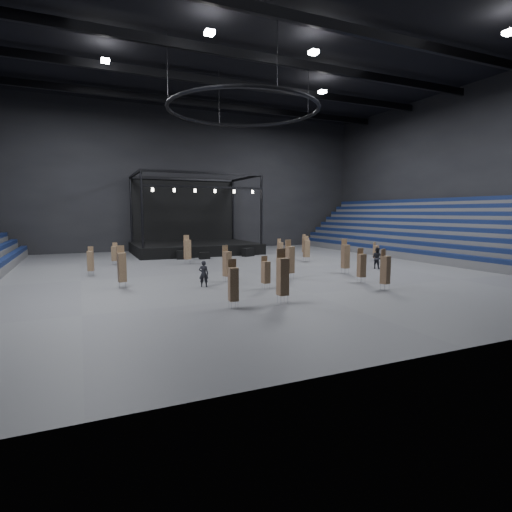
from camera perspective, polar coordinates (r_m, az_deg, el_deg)
name	(u,v)px	position (r m, az deg, el deg)	size (l,w,h in m)	color
floor	(244,270)	(33.35, -1.74, -2.06)	(50.00, 50.00, 0.00)	#454547
ceiling	(243,44)	(35.52, -1.85, 28.02)	(50.00, 42.00, 0.20)	black
wall_back	(182,180)	(53.21, -10.47, 10.67)	(50.00, 0.20, 18.00)	black
wall_front	(481,86)	(16.21, 29.46, 20.36)	(50.00, 0.20, 18.00)	black
wall_right	(461,173)	(48.49, 27.28, 10.52)	(0.20, 42.00, 18.00)	black
bleachers_right	(444,242)	(46.84, 25.25, 1.88)	(7.20, 40.00, 6.40)	#474749
stage	(193,240)	(48.55, -8.98, 2.20)	(14.00, 10.00, 9.20)	black
truss_ring	(243,110)	(33.99, -1.82, 20.17)	(12.30, 12.30, 5.15)	black
roof_girders	(243,55)	(35.24, -1.84, 26.82)	(49.00, 30.35, 0.70)	black
floodlights	(265,43)	(31.60, 1.24, 28.13)	(28.60, 16.60, 0.25)	white
flight_case_left	(183,255)	(41.91, -10.33, 0.16)	(1.33, 0.67, 0.89)	black
flight_case_mid	(204,256)	(41.63, -7.37, 0.05)	(1.07, 0.53, 0.71)	black
flight_case_right	(248,252)	(43.92, -1.14, 0.55)	(1.36, 0.68, 0.90)	black
chair_stack_0	(187,249)	(37.82, -9.78, 0.98)	(0.61, 0.61, 2.71)	silver
chair_stack_1	(385,269)	(26.14, 17.97, -1.80)	(0.56, 0.56, 2.56)	silver
chair_stack_2	(290,259)	(29.05, 4.83, -0.43)	(0.60, 0.60, 2.86)	silver
chair_stack_3	(345,256)	(32.30, 12.64, 0.02)	(0.52, 0.52, 2.74)	silver
chair_stack_4	(227,263)	(27.86, -4.18, -1.03)	(0.60, 0.60, 2.55)	silver
chair_stack_5	(122,267)	(26.88, -18.62, -1.45)	(0.53, 0.53, 2.72)	silver
chair_stack_6	(283,276)	(21.26, 3.82, -2.82)	(0.52, 0.52, 2.92)	silver
chair_stack_7	(306,248)	(39.47, 7.22, 1.12)	(0.62, 0.62, 2.51)	silver
chair_stack_8	(376,251)	(40.69, 16.76, 0.64)	(0.58, 0.58, 1.92)	silver
chair_stack_9	(90,261)	(33.13, -22.57, -0.61)	(0.51, 0.51, 2.23)	silver
chair_stack_10	(280,249)	(40.18, 3.46, 0.99)	(0.53, 0.53, 2.19)	silver
chair_stack_11	(361,265)	(28.42, 14.83, -1.23)	(0.51, 0.51, 2.37)	silver
chair_stack_12	(305,245)	(44.11, 7.08, 1.61)	(0.71, 0.71, 2.41)	silver
chair_stack_13	(115,253)	(38.87, -19.55, 0.39)	(0.60, 0.60, 2.05)	silver
chair_stack_14	(233,283)	(20.17, -3.27, -3.92)	(0.48, 0.48, 2.49)	silver
chair_stack_15	(266,272)	(25.22, 1.39, -2.25)	(0.49, 0.49, 2.09)	silver
man_center	(204,274)	(26.12, -7.48, -2.53)	(0.63, 0.41, 1.72)	black
crew_member	(377,258)	(35.76, 16.89, -0.28)	(0.90, 0.70, 1.85)	black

